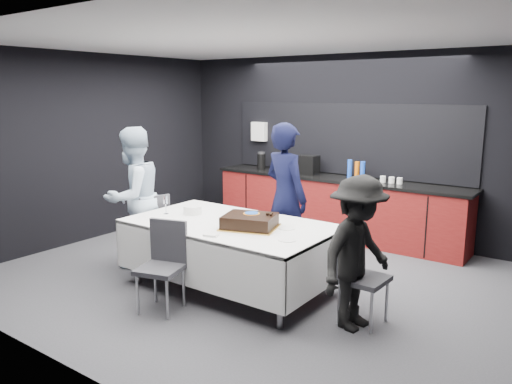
% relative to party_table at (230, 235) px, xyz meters
% --- Properties ---
extents(ground, '(6.00, 6.00, 0.00)m').
position_rel_party_table_xyz_m(ground, '(0.00, 0.40, -0.64)').
color(ground, '#434348').
rests_on(ground, ground).
extents(room_shell, '(6.04, 5.04, 2.82)m').
position_rel_party_table_xyz_m(room_shell, '(0.00, 0.40, 1.22)').
color(room_shell, white).
rests_on(room_shell, ground).
extents(kitchenette, '(4.10, 0.64, 2.05)m').
position_rel_party_table_xyz_m(kitchenette, '(-0.02, 2.62, -0.10)').
color(kitchenette, maroon).
rests_on(kitchenette, ground).
extents(party_table, '(2.32, 1.32, 0.78)m').
position_rel_party_table_xyz_m(party_table, '(0.00, 0.00, 0.00)').
color(party_table, '#99999E').
rests_on(party_table, ground).
extents(cake_assembly, '(0.70, 0.63, 0.18)m').
position_rel_party_table_xyz_m(cake_assembly, '(0.31, -0.05, 0.21)').
color(cake_assembly, gold).
rests_on(cake_assembly, party_table).
extents(plate_stack, '(0.22, 0.22, 0.10)m').
position_rel_party_table_xyz_m(plate_stack, '(-0.63, 0.06, 0.19)').
color(plate_stack, white).
rests_on(plate_stack, party_table).
extents(loose_plate_near, '(0.20, 0.20, 0.01)m').
position_rel_party_table_xyz_m(loose_plate_near, '(-0.37, -0.45, 0.14)').
color(loose_plate_near, white).
rests_on(loose_plate_near, party_table).
extents(loose_plate_right_a, '(0.19, 0.19, 0.01)m').
position_rel_party_table_xyz_m(loose_plate_right_a, '(0.65, 0.17, 0.14)').
color(loose_plate_right_a, white).
rests_on(loose_plate_right_a, party_table).
extents(loose_plate_right_b, '(0.18, 0.18, 0.01)m').
position_rel_party_table_xyz_m(loose_plate_right_b, '(0.88, -0.19, 0.14)').
color(loose_plate_right_b, white).
rests_on(loose_plate_right_b, party_table).
extents(loose_plate_far, '(0.21, 0.21, 0.01)m').
position_rel_party_table_xyz_m(loose_plate_far, '(0.06, 0.30, 0.14)').
color(loose_plate_far, white).
rests_on(loose_plate_far, party_table).
extents(fork_pile, '(0.16, 0.13, 0.02)m').
position_rel_party_table_xyz_m(fork_pile, '(0.18, -0.53, 0.15)').
color(fork_pile, white).
rests_on(fork_pile, party_table).
extents(champagne_flute, '(0.06, 0.06, 0.22)m').
position_rel_party_table_xyz_m(champagne_flute, '(-0.89, -0.13, 0.30)').
color(champagne_flute, white).
rests_on(champagne_flute, party_table).
extents(chair_left, '(0.52, 0.52, 0.92)m').
position_rel_party_table_xyz_m(chair_left, '(-1.37, 0.07, -0.11)').
color(chair_left, '#313036').
rests_on(chair_left, ground).
extents(chair_right, '(0.44, 0.44, 0.92)m').
position_rel_party_table_xyz_m(chair_right, '(1.52, 0.07, -0.11)').
color(chair_right, '#313036').
rests_on(chair_right, ground).
extents(chair_near, '(0.52, 0.52, 0.92)m').
position_rel_party_table_xyz_m(chair_near, '(-0.23, -0.81, -0.11)').
color(chair_near, '#313036').
rests_on(chair_near, ground).
extents(person_center, '(0.78, 0.63, 1.86)m').
position_rel_party_table_xyz_m(person_center, '(0.16, 0.92, 0.29)').
color(person_center, black).
rests_on(person_center, ground).
extents(person_left, '(0.73, 0.91, 1.79)m').
position_rel_party_table_xyz_m(person_left, '(-1.52, -0.08, 0.26)').
color(person_left, silver).
rests_on(person_left, ground).
extents(person_right, '(0.69, 1.03, 1.48)m').
position_rel_party_table_xyz_m(person_right, '(1.58, -0.06, 0.10)').
color(person_right, black).
rests_on(person_right, ground).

